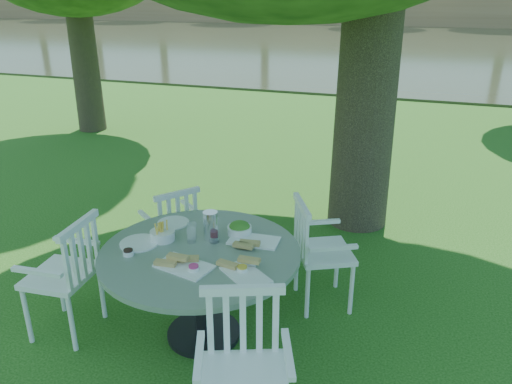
# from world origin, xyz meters

# --- Properties ---
(ground) EXTENTS (140.00, 140.00, 0.00)m
(ground) POSITION_xyz_m (0.00, 0.00, 0.00)
(ground) COLOR #14420D
(ground) RESTS_ON ground
(table) EXTENTS (1.44, 1.44, 0.74)m
(table) POSITION_xyz_m (-0.10, -0.73, 0.60)
(table) COLOR black
(table) RESTS_ON ground
(chair_ne) EXTENTS (0.60, 0.61, 0.92)m
(chair_ne) POSITION_xyz_m (0.58, -0.03, 0.54)
(chair_ne) COLOR white
(chair_ne) RESTS_ON ground
(chair_nw) EXTENTS (0.58, 0.59, 0.85)m
(chair_nw) POSITION_xyz_m (-0.72, 0.03, 0.50)
(chair_nw) COLOR white
(chair_nw) RESTS_ON ground
(chair_sw) EXTENTS (0.49, 0.52, 0.95)m
(chair_sw) POSITION_xyz_m (-1.03, -1.00, 0.56)
(chair_sw) COLOR white
(chair_sw) RESTS_ON ground
(chair_se) EXTENTS (0.61, 0.59, 0.95)m
(chair_se) POSITION_xyz_m (0.52, -1.48, 0.56)
(chair_se) COLOR white
(chair_se) RESTS_ON ground
(tableware) EXTENTS (1.24, 0.86, 0.22)m
(tableware) POSITION_xyz_m (-0.14, -0.63, 0.78)
(tableware) COLOR white
(tableware) RESTS_ON table
(river) EXTENTS (100.00, 28.00, 0.12)m
(river) POSITION_xyz_m (0.00, 23.00, 0.00)
(river) COLOR #2D321D
(river) RESTS_ON ground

